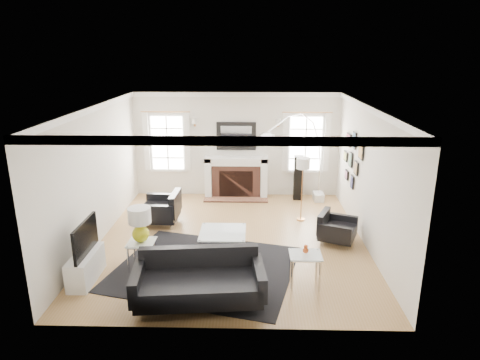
{
  "coord_description": "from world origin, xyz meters",
  "views": [
    {
      "loc": [
        0.39,
        -8.26,
        3.84
      ],
      "look_at": [
        0.17,
        0.3,
        1.23
      ],
      "focal_mm": 32.0,
      "sensor_mm": 36.0,
      "label": 1
    }
  ],
  "objects_px": {
    "armchair_left": "(163,210)",
    "coffee_table": "(223,233)",
    "fireplace": "(236,178)",
    "gourd_lamp": "(140,222)",
    "sofa": "(199,281)",
    "arc_floor_lamp": "(295,157)",
    "armchair_right": "(335,229)"
  },
  "relations": [
    {
      "from": "armchair_left",
      "to": "gourd_lamp",
      "type": "distance_m",
      "value": 2.17
    },
    {
      "from": "arc_floor_lamp",
      "to": "gourd_lamp",
      "type": "bearing_deg",
      "value": -133.71
    },
    {
      "from": "armchair_left",
      "to": "coffee_table",
      "type": "xyz_separation_m",
      "value": [
        1.47,
        -1.33,
        0.02
      ]
    },
    {
      "from": "fireplace",
      "to": "coffee_table",
      "type": "xyz_separation_m",
      "value": [
        -0.15,
        -3.28,
        -0.17
      ]
    },
    {
      "from": "fireplace",
      "to": "gourd_lamp",
      "type": "xyz_separation_m",
      "value": [
        -1.57,
        -4.05,
        0.36
      ]
    },
    {
      "from": "armchair_right",
      "to": "coffee_table",
      "type": "xyz_separation_m",
      "value": [
        -2.3,
        -0.44,
        0.08
      ]
    },
    {
      "from": "sofa",
      "to": "coffee_table",
      "type": "bearing_deg",
      "value": 82.09
    },
    {
      "from": "armchair_left",
      "to": "coffee_table",
      "type": "distance_m",
      "value": 1.98
    },
    {
      "from": "coffee_table",
      "to": "arc_floor_lamp",
      "type": "bearing_deg",
      "value": 56.1
    },
    {
      "from": "arc_floor_lamp",
      "to": "coffee_table",
      "type": "bearing_deg",
      "value": -123.9
    },
    {
      "from": "fireplace",
      "to": "armchair_right",
      "type": "relative_size",
      "value": 1.72
    },
    {
      "from": "fireplace",
      "to": "coffee_table",
      "type": "bearing_deg",
      "value": -92.67
    },
    {
      "from": "fireplace",
      "to": "sofa",
      "type": "relative_size",
      "value": 0.81
    },
    {
      "from": "coffee_table",
      "to": "gourd_lamp",
      "type": "distance_m",
      "value": 1.7
    },
    {
      "from": "sofa",
      "to": "armchair_right",
      "type": "distance_m",
      "value": 3.42
    },
    {
      "from": "armchair_left",
      "to": "coffee_table",
      "type": "height_order",
      "value": "armchair_left"
    },
    {
      "from": "armchair_left",
      "to": "arc_floor_lamp",
      "type": "height_order",
      "value": "arc_floor_lamp"
    },
    {
      "from": "armchair_right",
      "to": "gourd_lamp",
      "type": "bearing_deg",
      "value": -162.02
    },
    {
      "from": "armchair_left",
      "to": "gourd_lamp",
      "type": "relative_size",
      "value": 1.47
    },
    {
      "from": "sofa",
      "to": "arc_floor_lamp",
      "type": "bearing_deg",
      "value": 66.12
    },
    {
      "from": "fireplace",
      "to": "arc_floor_lamp",
      "type": "bearing_deg",
      "value": -30.15
    },
    {
      "from": "fireplace",
      "to": "armchair_right",
      "type": "height_order",
      "value": "fireplace"
    },
    {
      "from": "sofa",
      "to": "armchair_left",
      "type": "relative_size",
      "value": 2.2
    },
    {
      "from": "gourd_lamp",
      "to": "arc_floor_lamp",
      "type": "bearing_deg",
      "value": 46.29
    },
    {
      "from": "coffee_table",
      "to": "gourd_lamp",
      "type": "xyz_separation_m",
      "value": [
        -1.42,
        -0.77,
        0.53
      ]
    },
    {
      "from": "arc_floor_lamp",
      "to": "fireplace",
      "type": "bearing_deg",
      "value": 149.85
    },
    {
      "from": "armchair_left",
      "to": "armchair_right",
      "type": "distance_m",
      "value": 3.87
    },
    {
      "from": "sofa",
      "to": "coffee_table",
      "type": "relative_size",
      "value": 2.34
    },
    {
      "from": "armchair_left",
      "to": "armchair_right",
      "type": "height_order",
      "value": "armchair_left"
    },
    {
      "from": "armchair_left",
      "to": "gourd_lamp",
      "type": "bearing_deg",
      "value": -88.81
    },
    {
      "from": "sofa",
      "to": "arc_floor_lamp",
      "type": "xyz_separation_m",
      "value": [
        1.88,
        4.25,
        0.98
      ]
    },
    {
      "from": "gourd_lamp",
      "to": "arc_floor_lamp",
      "type": "xyz_separation_m",
      "value": [
        3.05,
        3.19,
        0.44
      ]
    }
  ]
}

